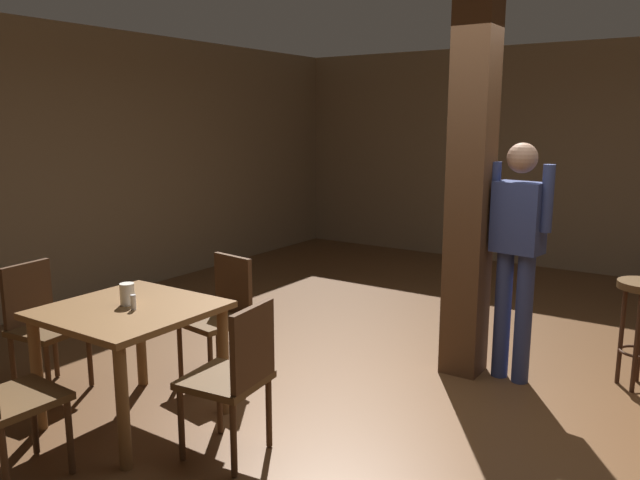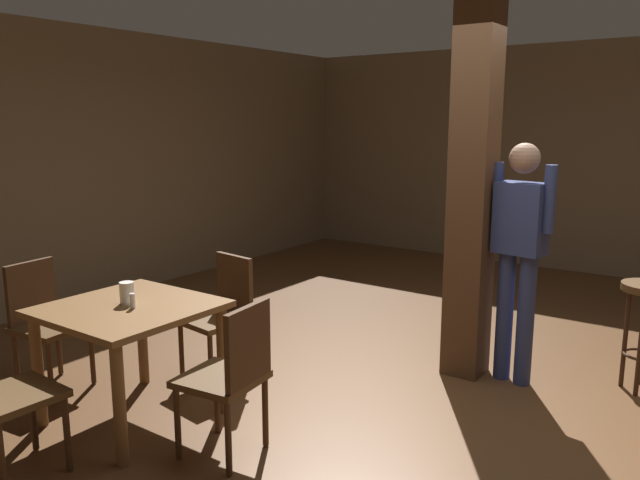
# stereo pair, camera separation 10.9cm
# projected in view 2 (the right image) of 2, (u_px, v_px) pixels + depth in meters

# --- Properties ---
(ground_plane) EXTENTS (10.80, 10.80, 0.00)m
(ground_plane) POSITION_uv_depth(u_px,v_px,m) (427.00, 402.00, 4.21)
(ground_plane) COLOR brown
(wall_back) EXTENTS (8.00, 0.10, 2.80)m
(wall_back) POSITION_uv_depth(u_px,v_px,m) (595.00, 159.00, 7.54)
(wall_back) COLOR #756047
(wall_back) RESTS_ON ground_plane
(wall_left) EXTENTS (0.10, 9.00, 2.80)m
(wall_left) POSITION_uv_depth(u_px,v_px,m) (66.00, 168.00, 6.22)
(wall_left) COLOR #756047
(wall_left) RESTS_ON ground_plane
(pillar) EXTENTS (0.28, 0.28, 2.80)m
(pillar) POSITION_uv_depth(u_px,v_px,m) (473.00, 187.00, 4.44)
(pillar) COLOR #4C301C
(pillar) RESTS_ON ground_plane
(dining_table) EXTENTS (0.93, 0.93, 0.75)m
(dining_table) POSITION_uv_depth(u_px,v_px,m) (130.00, 325.00, 3.86)
(dining_table) COLOR brown
(dining_table) RESTS_ON ground_plane
(chair_north) EXTENTS (0.47, 0.47, 0.89)m
(chair_north) POSITION_uv_depth(u_px,v_px,m) (223.00, 310.00, 4.55)
(chair_north) COLOR #4C3319
(chair_north) RESTS_ON ground_plane
(chair_east) EXTENTS (0.47, 0.47, 0.89)m
(chair_east) POSITION_uv_depth(u_px,v_px,m) (232.00, 372.00, 3.43)
(chair_east) COLOR #4C3319
(chair_east) RESTS_ON ground_plane
(chair_west) EXTENTS (0.47, 0.47, 0.89)m
(chair_west) POSITION_uv_depth(u_px,v_px,m) (44.00, 318.00, 4.37)
(chair_west) COLOR #4C3319
(chair_west) RESTS_ON ground_plane
(napkin_cup) EXTENTS (0.09, 0.09, 0.14)m
(napkin_cup) POSITION_uv_depth(u_px,v_px,m) (127.00, 293.00, 3.87)
(napkin_cup) COLOR silver
(napkin_cup) RESTS_ON dining_table
(salt_shaker) EXTENTS (0.03, 0.03, 0.09)m
(salt_shaker) POSITION_uv_depth(u_px,v_px,m) (133.00, 301.00, 3.77)
(salt_shaker) COLOR silver
(salt_shaker) RESTS_ON dining_table
(standing_person) EXTENTS (0.47, 0.25, 1.72)m
(standing_person) POSITION_uv_depth(u_px,v_px,m) (519.00, 246.00, 4.36)
(standing_person) COLOR navy
(standing_person) RESTS_ON ground_plane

